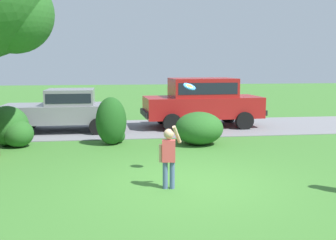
{
  "coord_description": "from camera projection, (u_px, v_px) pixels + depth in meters",
  "views": [
    {
      "loc": [
        -1.6,
        -7.92,
        2.47
      ],
      "look_at": [
        -0.26,
        1.7,
        1.1
      ],
      "focal_mm": 42.57,
      "sensor_mm": 36.0,
      "label": 1
    }
  ],
  "objects": [
    {
      "name": "ground_plane",
      "position": [
        192.0,
        183.0,
        8.33
      ],
      "size": [
        80.0,
        80.0,
        0.0
      ],
      "primitive_type": "plane",
      "color": "#3D752D"
    },
    {
      "name": "driveway_strip",
      "position": [
        155.0,
        128.0,
        15.41
      ],
      "size": [
        28.0,
        4.4,
        0.02
      ],
      "primitive_type": "cube",
      "color": "slate",
      "rests_on": "ground"
    },
    {
      "name": "shrub_near_tree",
      "position": [
        10.0,
        128.0,
        12.02
      ],
      "size": [
        1.47,
        1.36,
        1.21
      ],
      "color": "#286023",
      "rests_on": "ground"
    },
    {
      "name": "shrub_centre_left",
      "position": [
        112.0,
        122.0,
        12.21
      ],
      "size": [
        0.94,
        0.9,
        1.47
      ],
      "color": "#1E511C",
      "rests_on": "ground"
    },
    {
      "name": "shrub_centre",
      "position": [
        199.0,
        128.0,
        12.27
      ],
      "size": [
        1.49,
        1.42,
        1.01
      ],
      "color": "#286023",
      "rests_on": "ground"
    },
    {
      "name": "parked_sedan",
      "position": [
        65.0,
        109.0,
        14.56
      ],
      "size": [
        4.41,
        2.11,
        1.56
      ],
      "color": "gray",
      "rests_on": "ground"
    },
    {
      "name": "parked_suv",
      "position": [
        202.0,
        100.0,
        15.57
      ],
      "size": [
        4.78,
        2.27,
        1.92
      ],
      "color": "maroon",
      "rests_on": "ground"
    },
    {
      "name": "child_thrower",
      "position": [
        169.0,
        153.0,
        7.87
      ],
      "size": [
        0.47,
        0.24,
        1.29
      ],
      "color": "#4C608C",
      "rests_on": "ground"
    },
    {
      "name": "frisbee",
      "position": [
        189.0,
        87.0,
        8.68
      ],
      "size": [
        0.3,
        0.27,
        0.2
      ],
      "color": "#337FDB"
    }
  ]
}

